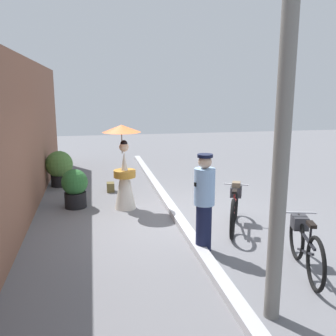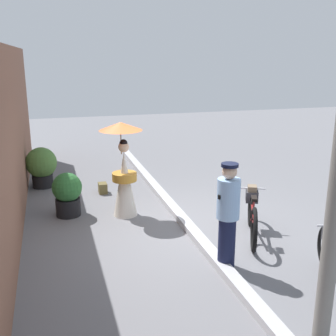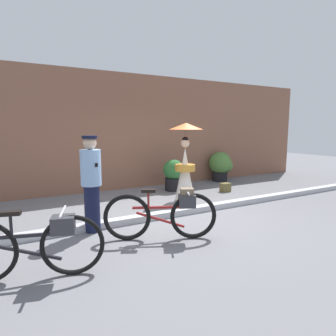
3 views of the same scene
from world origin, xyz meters
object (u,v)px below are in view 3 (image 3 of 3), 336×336
Objects in this scene: potted_plant_by_door at (174,174)px; potted_plant_small at (221,165)px; bicycle_far_side at (165,213)px; bicycle_near_officer at (34,244)px; backpack_on_pavement at (226,187)px; person_officer at (91,181)px; person_with_parasol at (185,161)px.

potted_plant_small reaches higher than potted_plant_by_door.
potted_plant_small reaches higher than bicycle_far_side.
bicycle_far_side is at bearing 10.27° from bicycle_near_officer.
bicycle_near_officer is 6.18× the size of backpack_on_pavement.
person_officer is 1.66× the size of potted_plant_small.
bicycle_far_side is at bearing -122.06° from potted_plant_by_door.
bicycle_near_officer is 5.13m from potted_plant_by_door.
bicycle_far_side reaches higher than backpack_on_pavement.
potted_plant_by_door is at bearing -166.65° from potted_plant_small.
person_officer is 2.76m from person_with_parasol.
person_with_parasol reaches higher than person_officer.
backpack_on_pavement is (1.49, 0.24, -0.84)m from person_with_parasol.
bicycle_near_officer reaches higher than bicycle_far_side.
person_officer is at bearing -151.61° from potted_plant_small.
potted_plant_small is (4.01, 3.57, 0.11)m from bicycle_far_side.
bicycle_near_officer is 7.09m from potted_plant_small.
person_with_parasol is at bearing 23.14° from person_officer.
bicycle_far_side is 6.18× the size of backpack_on_pavement.
potted_plant_small is at bearing 13.35° from potted_plant_by_door.
person_officer is at bearing -142.68° from potted_plant_by_door.
potted_plant_small is (2.08, 0.49, 0.07)m from potted_plant_by_door.
potted_plant_by_door is at bearing 41.83° from bicycle_near_officer.
bicycle_near_officer is at bearing -169.73° from bicycle_far_side.
person_with_parasol is 2.90m from potted_plant_small.
bicycle_near_officer is 1.87× the size of potted_plant_by_door.
person_with_parasol is 2.13× the size of potted_plant_by_door.
backpack_on_pavement is at bearing 27.27° from bicycle_near_officer.
bicycle_far_side is 1.01× the size of person_officer.
potted_plant_by_door reaches higher than bicycle_near_officer.
person_officer reaches higher than backpack_on_pavement.
person_officer is at bearing 52.11° from bicycle_near_officer.
bicycle_far_side is at bearing -144.27° from backpack_on_pavement.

